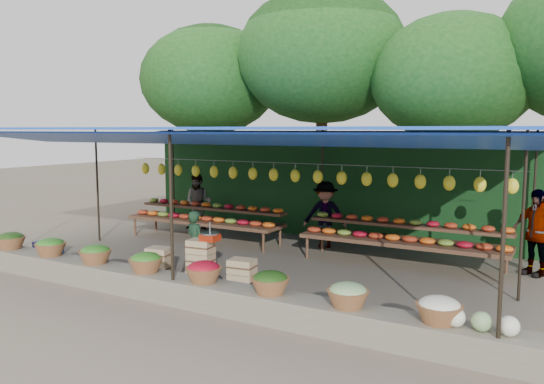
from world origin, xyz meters
The scene contains 16 objects.
ground centered at (0.00, 0.00, 0.00)m, with size 60.00×60.00×0.00m, color #69624D.
stone_curb centered at (0.00, -2.75, 0.20)m, with size 10.60×0.55×0.40m, color #666352.
stall_canopy centered at (0.00, 0.06, 2.68)m, with size 10.80×6.60×2.82m.
produce_baskets centered at (-0.10, -2.75, 0.56)m, with size 8.98×0.58×0.34m.
netting_backdrop centered at (0.00, 3.15, 1.25)m, with size 10.60×0.06×2.50m, color #18451E.
tree_row centered at (0.50, 6.09, 4.70)m, with size 16.51×5.50×7.12m.
fruit_table_left centered at (-2.49, 1.35, 0.61)m, with size 4.21×0.95×0.93m.
fruit_table_right centered at (2.51, 1.35, 0.61)m, with size 4.21×0.95×0.93m.
crate_counter centered at (-0.46, -1.59, 0.31)m, with size 2.39×0.39×0.77m.
weighing_scale centered at (-0.22, -1.59, 0.85)m, with size 0.33×0.33×0.35m.
vendor_seated centered at (-0.69, -1.41, 0.63)m, with size 0.46×0.30×1.26m, color #17331E.
customer_left centered at (-3.52, 2.42, 0.78)m, with size 0.75×0.59×1.55m, color slate.
customer_mid centered at (0.44, 2.10, 0.78)m, with size 1.01×0.58×1.57m, color slate.
customer_right centered at (4.92, 1.83, 0.83)m, with size 0.98×0.41×1.67m, color slate.
blue_crate_front centered at (-4.51, -2.45, 0.14)m, with size 0.45×0.33×0.27m, color navy.
blue_crate_back centered at (-4.60, -1.65, 0.16)m, with size 0.53×0.38×0.32m, color navy.
Camera 1 is at (5.40, -9.28, 2.79)m, focal length 35.00 mm.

